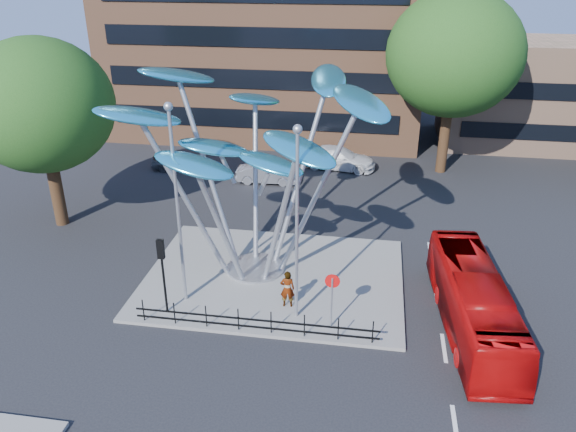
% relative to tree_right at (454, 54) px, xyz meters
% --- Properties ---
extents(ground, '(120.00, 120.00, 0.00)m').
position_rel_tree_right_xyz_m(ground, '(-8.00, -22.00, -8.04)').
color(ground, black).
rests_on(ground, ground).
extents(traffic_island, '(12.00, 9.00, 0.15)m').
position_rel_tree_right_xyz_m(traffic_island, '(-9.00, -16.00, -7.96)').
color(traffic_island, slate).
rests_on(traffic_island, ground).
extents(low_building_near, '(15.00, 8.00, 8.00)m').
position_rel_tree_right_xyz_m(low_building_near, '(8.00, 8.00, -4.04)').
color(low_building_near, tan).
rests_on(low_building_near, ground).
extents(tree_right, '(8.80, 8.80, 12.11)m').
position_rel_tree_right_xyz_m(tree_right, '(0.00, 0.00, 0.00)').
color(tree_right, black).
rests_on(tree_right, ground).
extents(tree_left, '(7.60, 7.60, 10.32)m').
position_rel_tree_right_xyz_m(tree_left, '(-22.00, -12.00, -1.24)').
color(tree_left, black).
rests_on(tree_left, ground).
extents(leaf_sculpture, '(12.72, 9.54, 9.51)m').
position_rel_tree_right_xyz_m(leaf_sculpture, '(-10.07, -15.32, -1.16)').
color(leaf_sculpture, '#9EA0A5').
rests_on(leaf_sculpture, traffic_island).
extents(street_lamp_left, '(0.36, 0.36, 8.80)m').
position_rel_tree_right_xyz_m(street_lamp_left, '(-12.50, -18.50, -2.68)').
color(street_lamp_left, '#9EA0A5').
rests_on(street_lamp_left, traffic_island).
extents(street_lamp_right, '(0.36, 0.36, 8.30)m').
position_rel_tree_right_xyz_m(street_lamp_right, '(-7.50, -19.00, -2.94)').
color(street_lamp_right, '#9EA0A5').
rests_on(street_lamp_right, traffic_island).
extents(traffic_light_island, '(0.28, 0.18, 3.42)m').
position_rel_tree_right_xyz_m(traffic_light_island, '(-13.00, -19.50, -5.42)').
color(traffic_light_island, black).
rests_on(traffic_light_island, traffic_island).
extents(no_entry_sign_island, '(0.60, 0.10, 2.45)m').
position_rel_tree_right_xyz_m(no_entry_sign_island, '(-6.00, -19.48, -6.22)').
color(no_entry_sign_island, '#9EA0A5').
rests_on(no_entry_sign_island, traffic_island).
extents(pedestrian_railing_front, '(10.00, 0.06, 1.00)m').
position_rel_tree_right_xyz_m(pedestrian_railing_front, '(-9.00, -20.30, -7.48)').
color(pedestrian_railing_front, black).
rests_on(pedestrian_railing_front, traffic_island).
extents(red_bus, '(2.96, 9.29, 2.54)m').
position_rel_tree_right_xyz_m(red_bus, '(-0.37, -18.52, -6.77)').
color(red_bus, '#AD0808').
rests_on(red_bus, ground).
extents(pedestrian, '(0.67, 0.48, 1.71)m').
position_rel_tree_right_xyz_m(pedestrian, '(-7.99, -18.31, -7.03)').
color(pedestrian, gray).
rests_on(pedestrian, traffic_island).
extents(parked_car_left, '(3.86, 1.84, 1.27)m').
position_rel_tree_right_xyz_m(parked_car_left, '(-18.31, -2.57, -7.40)').
color(parked_car_left, '#43464C').
rests_on(parked_car_left, ground).
extents(parked_car_mid, '(4.10, 1.59, 1.33)m').
position_rel_tree_right_xyz_m(parked_car_mid, '(-11.66, -4.00, -7.37)').
color(parked_car_mid, '#94959B').
rests_on(parked_car_mid, ground).
extents(parked_car_right, '(5.50, 2.87, 1.52)m').
position_rel_tree_right_xyz_m(parked_car_right, '(-7.16, -0.51, -7.28)').
color(parked_car_right, silver).
rests_on(parked_car_right, ground).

